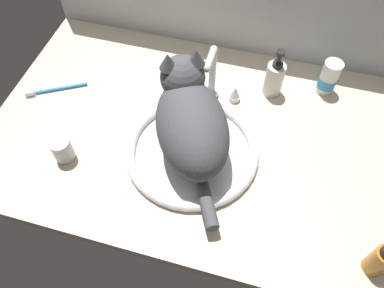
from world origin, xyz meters
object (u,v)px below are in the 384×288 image
sink_basin (192,150)px  soap_pump_bottle (274,78)px  pill_bottle (329,78)px  cat (190,118)px  metal_jar (62,150)px  toothbrush (55,89)px  faucet (212,80)px  amber_bottle (380,260)px

sink_basin → soap_pump_bottle: soap_pump_bottle is taller
pill_bottle → cat: bearing=-137.6°
metal_jar → toothbrush: bearing=123.1°
cat → toothbrush: cat is taller
faucet → cat: size_ratio=0.49×
cat → toothbrush: bearing=169.1°
pill_bottle → amber_bottle: bearing=-74.3°
sink_basin → faucet: bearing=90.0°
pill_bottle → toothbrush: 80.07cm
metal_jar → pill_bottle: bearing=33.6°
cat → amber_bottle: 51.70cm
sink_basin → pill_bottle: 45.38cm
sink_basin → pill_bottle: size_ratio=3.31×
sink_basin → soap_pump_bottle: (16.83, 27.10, 4.51)cm
sink_basin → faucet: (-0.00, 20.31, 6.05)cm
soap_pump_bottle → toothbrush: (-61.88, -16.67, -5.05)cm
amber_bottle → metal_jar: bearing=174.0°
faucet → toothbrush: size_ratio=1.16×
amber_bottle → toothbrush: (-91.09, 28.75, -4.28)cm
sink_basin → cat: size_ratio=0.92×
cat → amber_bottle: cat is taller
faucet → metal_jar: (-31.62, -30.48, -3.77)cm
metal_jar → toothbrush: 24.74cm
sink_basin → pill_bottle: (31.92, 32.04, 3.78)cm
amber_bottle → pill_bottle: size_ratio=0.99×
amber_bottle → metal_jar: (-77.66, 8.16, -1.46)cm
sink_basin → amber_bottle: size_ratio=3.35×
amber_bottle → soap_pump_bottle: size_ratio=0.67×
soap_pump_bottle → pill_bottle: bearing=18.1°
metal_jar → cat: bearing=21.6°
sink_basin → toothbrush: 46.25cm
pill_bottle → toothbrush: bearing=-164.3°
toothbrush → pill_bottle: bearing=15.7°
cat → toothbrush: size_ratio=2.39×
cat → faucet: bearing=86.8°
faucet → soap_pump_bottle: size_ratio=1.18×
soap_pump_bottle → faucet: bearing=-158.0°
cat → metal_jar: bearing=-158.4°
cat → pill_bottle: bearing=42.4°
metal_jar → soap_pump_bottle: 61.16cm
sink_basin → faucet: size_ratio=1.90×
sink_basin → toothbrush: size_ratio=2.20×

